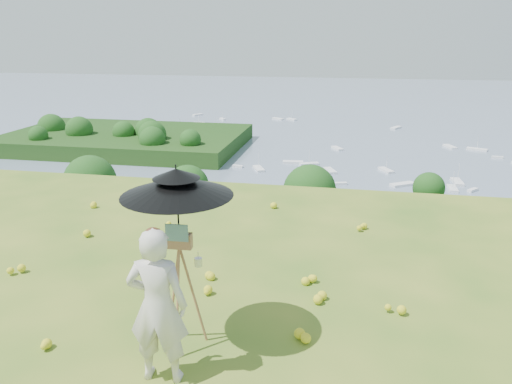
# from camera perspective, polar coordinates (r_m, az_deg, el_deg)

# --- Properties ---
(ground) EXTENTS (14.00, 14.00, 0.00)m
(ground) POSITION_cam_1_polar(r_m,az_deg,el_deg) (6.25, -14.31, -17.34)
(ground) COLOR #3C6C1F
(ground) RESTS_ON ground
(shoreline_tier) EXTENTS (170.00, 28.00, 8.00)m
(shoreline_tier) POSITION_cam_1_polar(r_m,az_deg,el_deg) (88.88, 8.45, -9.03)
(shoreline_tier) COLOR slate
(shoreline_tier) RESTS_ON bay_water
(bay_water) EXTENTS (700.00, 700.00, 0.00)m
(bay_water) POSITION_cam_1_polar(r_m,az_deg,el_deg) (247.45, 10.48, 8.57)
(bay_water) COLOR slate
(bay_water) RESTS_ON ground
(peninsula) EXTENTS (90.00, 60.00, 12.00)m
(peninsula) POSITION_cam_1_polar(r_m,az_deg,el_deg) (180.31, -14.68, 6.62)
(peninsula) COLOR #10340E
(peninsula) RESTS_ON bay_water
(slope_trees) EXTENTS (110.00, 50.00, 6.00)m
(slope_trees) POSITION_cam_1_polar(r_m,az_deg,el_deg) (43.76, 6.93, -7.60)
(slope_trees) COLOR #1D4514
(slope_trees) RESTS_ON forest_slope
(harbor_town) EXTENTS (110.00, 22.00, 5.00)m
(harbor_town) POSITION_cam_1_polar(r_m,az_deg,el_deg) (86.19, 8.64, -5.16)
(harbor_town) COLOR silver
(harbor_town) RESTS_ON shoreline_tier
(moored_boats) EXTENTS (140.00, 140.00, 0.70)m
(moored_boats) POSITION_cam_1_polar(r_m,az_deg,el_deg) (170.35, 5.78, 4.89)
(moored_boats) COLOR white
(moored_boats) RESTS_ON bay_water
(wildflowers) EXTENTS (10.00, 10.50, 0.12)m
(wildflowers) POSITION_cam_1_polar(r_m,az_deg,el_deg) (6.40, -13.38, -15.69)
(wildflowers) COLOR yellow
(wildflowers) RESTS_ON ground
(painter) EXTENTS (0.66, 0.47, 1.73)m
(painter) POSITION_cam_1_polar(r_m,az_deg,el_deg) (5.34, -11.18, -12.67)
(painter) COLOR silver
(painter) RESTS_ON ground
(field_easel) EXTENTS (0.61, 0.61, 1.55)m
(field_easel) POSITION_cam_1_polar(r_m,az_deg,el_deg) (5.86, -8.55, -10.57)
(field_easel) COLOR #9C6641
(field_easel) RESTS_ON ground
(sun_umbrella) EXTENTS (1.39, 1.39, 0.92)m
(sun_umbrella) POSITION_cam_1_polar(r_m,az_deg,el_deg) (5.50, -8.94, -1.53)
(sun_umbrella) COLOR black
(sun_umbrella) RESTS_ON field_easel
(painter_cap) EXTENTS (0.24, 0.27, 0.10)m
(painter_cap) POSITION_cam_1_polar(r_m,az_deg,el_deg) (4.98, -11.73, -4.54)
(painter_cap) COLOR #BD6967
(painter_cap) RESTS_ON painter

